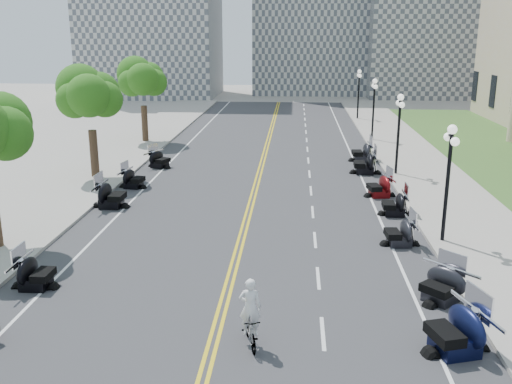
{
  "coord_description": "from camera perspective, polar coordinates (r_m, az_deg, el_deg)",
  "views": [
    {
      "loc": [
        2.28,
        -19.36,
        8.66
      ],
      "look_at": [
        0.6,
        4.41,
        2.0
      ],
      "focal_mm": 40.0,
      "sensor_mm": 36.0,
      "label": 1
    }
  ],
  "objects": [
    {
      "name": "lane_dash_8",
      "position": [
        28.71,
        5.69,
        -1.99
      ],
      "size": [
        0.12,
        2.0,
        0.0
      ],
      "primitive_type": "cube",
      "color": "white",
      "rests_on": "road"
    },
    {
      "name": "cyclist_rider",
      "position": [
        16.1,
        -0.6,
        -9.51
      ],
      "size": [
        0.63,
        0.42,
        1.74
      ],
      "primitive_type": "imported",
      "rotation": [
        0.0,
        0.0,
        3.14
      ],
      "color": "white",
      "rests_on": "bicycle"
    },
    {
      "name": "lane_dash_16",
      "position": [
        59.99,
        4.91,
        7.28
      ],
      "size": [
        0.12,
        2.0,
        0.0
      ],
      "primitive_type": "cube",
      "color": "white",
      "rests_on": "road"
    },
    {
      "name": "street_lamp_2",
      "position": [
        24.95,
        18.58,
        0.73
      ],
      "size": [
        0.5,
        1.2,
        4.9
      ],
      "primitive_type": null,
      "color": "black",
      "rests_on": "sidewalk_north"
    },
    {
      "name": "sidewalk_south",
      "position": [
        33.15,
        -18.8,
        -0.24
      ],
      "size": [
        5.0,
        90.0,
        0.15
      ],
      "primitive_type": "cube",
      "color": "#9E9991",
      "rests_on": "ground"
    },
    {
      "name": "lane_dash_12",
      "position": [
        44.22,
        5.16,
        4.28
      ],
      "size": [
        0.12,
        2.0,
        0.0
      ],
      "primitive_type": "cube",
      "color": "white",
      "rests_on": "road"
    },
    {
      "name": "motorcycle_n_4",
      "position": [
        17.21,
        19.39,
        -12.7
      ],
      "size": [
        2.71,
        2.71,
        1.51
      ],
      "primitive_type": null,
      "rotation": [
        0.0,
        0.0,
        -1.27
      ],
      "color": "black",
      "rests_on": "road"
    },
    {
      "name": "centerline_yellow_a",
      "position": [
        30.7,
        -0.61,
        -0.74
      ],
      "size": [
        0.12,
        90.0,
        0.0
      ],
      "primitive_type": "cube",
      "color": "yellow",
      "rests_on": "road"
    },
    {
      "name": "street_lamp_5",
      "position": [
        60.0,
        10.2,
        9.58
      ],
      "size": [
        0.5,
        1.2,
        4.9
      ],
      "primitive_type": null,
      "color": "black",
      "rests_on": "sidewalk_north"
    },
    {
      "name": "motorcycle_s_7",
      "position": [
        30.09,
        -14.31,
        -0.16
      ],
      "size": [
        2.15,
        2.15,
        1.46
      ],
      "primitive_type": null,
      "rotation": [
        0.0,
        0.0,
        1.54
      ],
      "color": "black",
      "rests_on": "road"
    },
    {
      "name": "edge_line_north",
      "position": [
        30.88,
        11.54,
        -0.97
      ],
      "size": [
        0.12,
        90.0,
        0.0
      ],
      "primitive_type": "cube",
      "color": "white",
      "rests_on": "road"
    },
    {
      "name": "road",
      "position": [
        30.7,
        -0.39,
        -0.76
      ],
      "size": [
        16.0,
        90.0,
        0.01
      ],
      "primitive_type": "cube",
      "color": "#333335",
      "rests_on": "ground"
    },
    {
      "name": "lane_dash_13",
      "position": [
        48.15,
        5.09,
        5.21
      ],
      "size": [
        0.12,
        2.0,
        0.0
      ],
      "primitive_type": "cube",
      "color": "white",
      "rests_on": "road"
    },
    {
      "name": "lane_dash_7",
      "position": [
        24.93,
        5.92,
        -4.77
      ],
      "size": [
        0.12,
        2.0,
        0.0
      ],
      "primitive_type": "cube",
      "color": "white",
      "rests_on": "road"
    },
    {
      "name": "edge_line_south",
      "position": [
        31.81,
        -11.96,
        -0.5
      ],
      "size": [
        0.12,
        90.0,
        0.0
      ],
      "primitive_type": "cube",
      "color": "white",
      "rests_on": "road"
    },
    {
      "name": "lane_dash_11",
      "position": [
        40.31,
        5.26,
        3.16
      ],
      "size": [
        0.12,
        2.0,
        0.0
      ],
      "primitive_type": "cube",
      "color": "white",
      "rests_on": "road"
    },
    {
      "name": "bicycle",
      "position": [
        16.72,
        -0.58,
        -13.69
      ],
      "size": [
        0.84,
        1.65,
        0.96
      ],
      "primitive_type": "imported",
      "rotation": [
        0.0,
        0.0,
        0.26
      ],
      "color": "#A51414",
      "rests_on": "road"
    },
    {
      "name": "motorcycle_s_8",
      "position": [
        33.65,
        -12.19,
        1.43
      ],
      "size": [
        2.03,
        2.03,
        1.24
      ],
      "primitive_type": null,
      "rotation": [
        0.0,
        0.0,
        1.41
      ],
      "color": "black",
      "rests_on": "road"
    },
    {
      "name": "distant_block_a",
      "position": [
        83.96,
        -10.49,
        18.34
      ],
      "size": [
        18.0,
        14.0,
        26.0
      ],
      "primitive_type": "cube",
      "color": "gray",
      "rests_on": "ground"
    },
    {
      "name": "lane_dash_5",
      "position": [
        17.65,
        6.7,
        -13.84
      ],
      "size": [
        0.12,
        2.0,
        0.0
      ],
      "primitive_type": "cube",
      "color": "white",
      "rests_on": "road"
    },
    {
      "name": "street_lamp_3",
      "position": [
        36.43,
        14.04,
        5.58
      ],
      "size": [
        0.5,
        1.2,
        4.9
      ],
      "primitive_type": null,
      "color": "black",
      "rests_on": "sidewalk_north"
    },
    {
      "name": "lane_dash_19",
      "position": [
        71.89,
        4.79,
        8.66
      ],
      "size": [
        0.12,
        2.0,
        0.0
      ],
      "primitive_type": "cube",
      "color": "white",
      "rests_on": "road"
    },
    {
      "name": "lane_dash_15",
      "position": [
        56.04,
        4.96,
        6.69
      ],
      "size": [
        0.12,
        2.0,
        0.0
      ],
      "primitive_type": "cube",
      "color": "white",
      "rests_on": "road"
    },
    {
      "name": "lane_dash_10",
      "position": [
        36.41,
        5.37,
        1.81
      ],
      "size": [
        0.12,
        2.0,
        0.0
      ],
      "primitive_type": "cube",
      "color": "white",
      "rests_on": "road"
    },
    {
      "name": "tree_3",
      "position": [
        35.76,
        -16.27,
        8.73
      ],
      "size": [
        4.8,
        4.8,
        9.2
      ],
      "primitive_type": null,
      "color": "#235619",
      "rests_on": "sidewalk_south"
    },
    {
      "name": "motorcycle_s_9",
      "position": [
        38.44,
        -9.63,
        3.34
      ],
      "size": [
        2.39,
        2.39,
        1.26
      ],
      "primitive_type": null,
      "rotation": [
        0.0,
        0.0,
        1.14
      ],
      "color": "black",
      "rests_on": "road"
    },
    {
      "name": "street_lamp_4",
      "position": [
        48.16,
        11.66,
        8.07
      ],
      "size": [
        0.5,
        1.2,
        4.9
      ],
      "primitive_type": null,
      "color": "black",
      "rests_on": "sidewalk_north"
    },
    {
      "name": "motorcycle_n_7",
      "position": [
        28.72,
        13.7,
        -1.06
      ],
      "size": [
        1.87,
        1.87,
        1.28
      ],
      "primitive_type": null,
      "rotation": [
        0.0,
        0.0,
        -1.59
      ],
      "color": "black",
      "rests_on": "road"
    },
    {
      "name": "motorcycle_s_5",
      "position": [
        21.54,
        -21.24,
        -7.39
      ],
      "size": [
        1.82,
        1.82,
        1.26
      ],
      "primitive_type": null,
      "rotation": [
        0.0,
        0.0,
        1.57
      ],
      "color": "black",
      "rests_on": "road"
    },
    {
      "name": "motorcycle_n_6",
      "position": [
        24.75,
        14.17,
        -3.81
      ],
      "size": [
        1.94,
        1.94,
        1.26
      ],
      "primitive_type": null,
      "rotation": [
        0.0,
        0.0,
        -1.49
      ],
      "color": "black",
      "rests_on": "road"
    },
    {
      "name": "lane_dash_18",
      "position": [
        67.92,
        4.83,
        8.25
      ],
      "size": [
        0.12,
        2.0,
        0.0
      ],
      "primitive_type": "cube",
      "color": "white",
      "rests_on": "road"
    },
    {
      "name": "lane_dash_9",
      "position": [
        32.54,
        5.51,
        0.13
      ],
      "size": [
        0.12,
        2.0,
        0.0
      ],
      "primitive_type": "cube",
      "color": "white",
      "rests_on": "road"
    },
    {
      "name": "ground",
      "position": [
        21.33,
        -2.47,
        -8.35
      ],
      "size": [
        160.0,
        160.0,
        0.0
      ],
      "primitive_type": "plane",
      "color": "gray"
    },
    {
      "name": "lane_dash_6",
      "position": [
        21.23,
        6.24,
        -8.53
      ],
      "size": [
        0.12,
        2.0,
        0.0
      ],
      "primitive_type": "cube",
      "color": "white",
      "rests_on": "road"
    },
    {
      "name": "motorcycle_n_10",
      "position": [
        40.46,
        10.56,
        4.05
      ],
      "size": [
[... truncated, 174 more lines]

